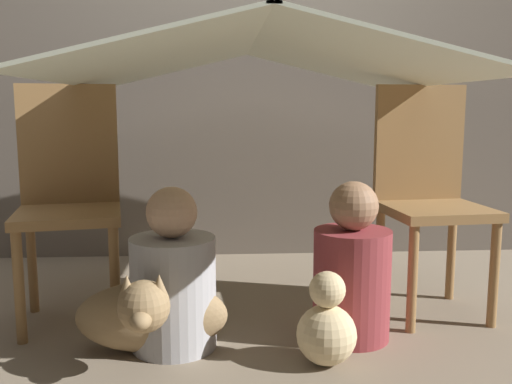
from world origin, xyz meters
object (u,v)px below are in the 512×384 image
at_px(chair_right, 428,190).
at_px(person_second, 352,273).
at_px(dog, 151,315).
at_px(chair_left, 69,193).
at_px(person_front, 173,282).

xyz_separation_m(chair_right, person_second, (-0.37, -0.28, -0.25)).
distance_m(person_second, dog, 0.71).
xyz_separation_m(chair_left, person_second, (1.04, -0.28, -0.25)).
bearing_deg(person_front, chair_left, 142.42).
distance_m(chair_left, person_front, 0.58).
height_order(person_front, dog, person_front).
height_order(person_front, person_second, person_second).
height_order(chair_left, chair_right, same).
distance_m(chair_right, person_second, 0.53).
relative_size(chair_right, person_front, 1.63).
relative_size(person_front, dog, 1.10).
distance_m(person_front, person_second, 0.62).
bearing_deg(person_front, person_second, 3.67).
xyz_separation_m(chair_right, person_front, (-0.99, -0.32, -0.26)).
bearing_deg(dog, chair_left, 131.88).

